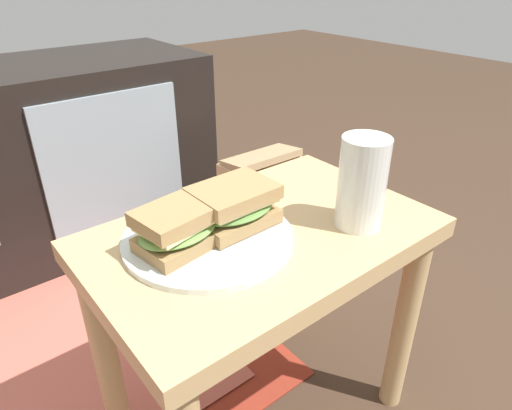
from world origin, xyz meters
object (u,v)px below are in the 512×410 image
(sandwich_front, at_px, (178,228))
(paper_bag, at_px, (262,206))
(tv_cabinet, at_px, (51,159))
(sandwich_back, at_px, (234,205))
(plate, at_px, (208,238))
(beer_glass, at_px, (362,184))

(sandwich_front, relative_size, paper_bag, 0.39)
(tv_cabinet, xyz_separation_m, sandwich_back, (0.04, -0.92, 0.21))
(tv_cabinet, xyz_separation_m, plate, (-0.01, -0.92, 0.17))
(beer_glass, bearing_deg, sandwich_front, 157.38)
(sandwich_back, relative_size, beer_glass, 0.93)
(sandwich_front, xyz_separation_m, sandwich_back, (0.10, 0.00, 0.00))
(sandwich_back, bearing_deg, plate, -179.20)
(plate, distance_m, beer_glass, 0.26)
(sandwich_front, distance_m, sandwich_back, 0.10)
(tv_cabinet, height_order, beer_glass, beer_glass)
(tv_cabinet, bearing_deg, sandwich_front, -93.89)
(beer_glass, bearing_deg, tv_cabinet, 101.38)
(tv_cabinet, bearing_deg, sandwich_back, -87.56)
(tv_cabinet, distance_m, sandwich_front, 0.95)
(tv_cabinet, distance_m, paper_bag, 0.68)
(sandwich_front, relative_size, sandwich_back, 0.98)
(beer_glass, relative_size, paper_bag, 0.43)
(plate, relative_size, sandwich_front, 1.94)
(sandwich_back, bearing_deg, sandwich_front, -179.20)
(plate, bearing_deg, sandwich_back, 0.80)
(plate, height_order, beer_glass, beer_glass)
(paper_bag, bearing_deg, sandwich_back, -133.84)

